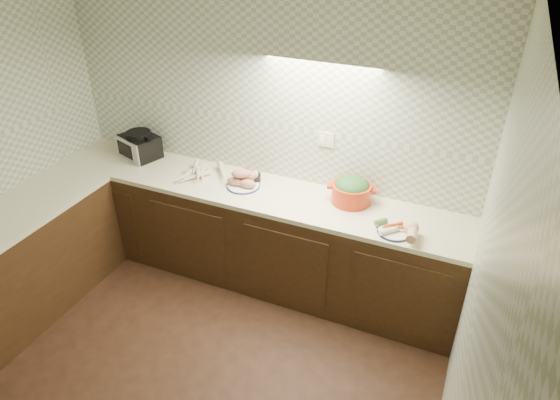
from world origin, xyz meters
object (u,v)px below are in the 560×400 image
at_px(parsnip_pile, 208,172).
at_px(onion_bowl, 251,176).
at_px(veg_plate, 402,229).
at_px(toaster_oven, 139,145).
at_px(sweet_potato_plate, 243,180).
at_px(dutch_oven, 352,190).

relative_size(parsnip_pile, onion_bowl, 2.68).
bearing_deg(parsnip_pile, veg_plate, -6.96).
xyz_separation_m(toaster_oven, sweet_potato_plate, (1.13, -0.12, -0.06)).
height_order(parsnip_pile, dutch_oven, dutch_oven).
xyz_separation_m(toaster_oven, onion_bowl, (1.14, -0.00, -0.07)).
xyz_separation_m(toaster_oven, parsnip_pile, (0.76, -0.07, -0.08)).
height_order(parsnip_pile, veg_plate, veg_plate).
xyz_separation_m(sweet_potato_plate, onion_bowl, (0.02, 0.11, -0.01)).
height_order(sweet_potato_plate, veg_plate, sweet_potato_plate).
distance_m(parsnip_pile, veg_plate, 1.73).
relative_size(toaster_oven, onion_bowl, 2.59).
relative_size(parsnip_pile, sweet_potato_plate, 1.54).
distance_m(toaster_oven, dutch_oven, 2.02).
distance_m(toaster_oven, veg_plate, 2.49).
bearing_deg(veg_plate, toaster_oven, 173.62).
height_order(parsnip_pile, onion_bowl, onion_bowl).
bearing_deg(onion_bowl, sweet_potato_plate, -98.51).
xyz_separation_m(onion_bowl, veg_plate, (1.33, -0.28, -0.00)).
bearing_deg(veg_plate, onion_bowl, 168.32).
bearing_deg(sweet_potato_plate, toaster_oven, 174.16).
height_order(toaster_oven, sweet_potato_plate, toaster_oven).
height_order(toaster_oven, onion_bowl, toaster_oven).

